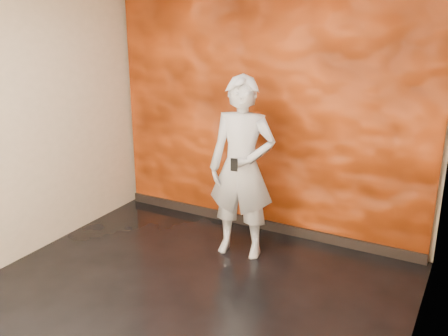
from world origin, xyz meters
TOP-DOWN VIEW (x-y plane):
  - room at (0.00, 0.00)m, footprint 4.02×4.02m
  - feature_wall at (0.00, 1.96)m, footprint 3.90×0.06m
  - baseboard at (0.00, 1.92)m, footprint 3.90×0.04m
  - man at (0.06, 1.24)m, footprint 0.79×0.59m
  - phone at (0.11, 0.96)m, footprint 0.07×0.02m

SIDE VIEW (x-z plane):
  - baseboard at x=0.00m, z-range 0.00..0.12m
  - man at x=0.06m, z-range 0.00..1.98m
  - phone at x=0.11m, z-range 1.05..1.18m
  - feature_wall at x=0.00m, z-range 0.00..2.75m
  - room at x=0.00m, z-range -0.01..2.81m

